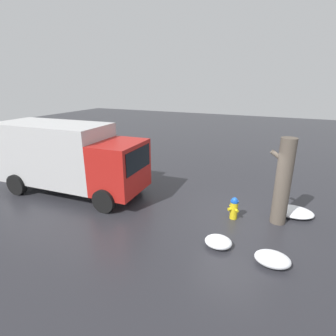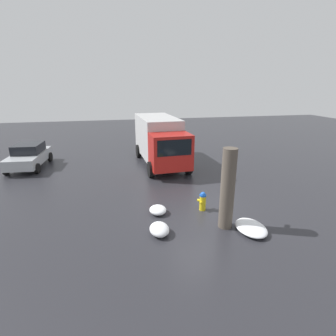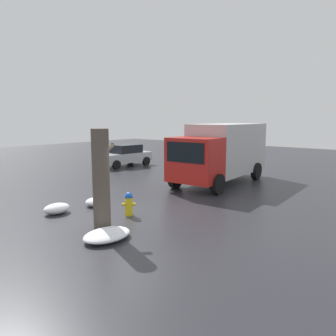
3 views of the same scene
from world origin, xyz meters
TOP-DOWN VIEW (x-y plane):
  - ground_plane at (0.00, 0.00)m, footprint 60.00×60.00m
  - fire_hydrant at (0.00, 0.00)m, footprint 0.40×0.40m
  - tree_trunk at (-1.45, -0.37)m, footprint 0.77×0.51m
  - delivery_truck at (7.03, 0.52)m, footprint 6.65×2.79m
  - snow_pile_by_hydrant at (0.07, 1.88)m, footprint 0.80×0.68m
  - snow_pile_curbside at (-1.94, -1.15)m, footprint 1.40×1.03m
  - snow_pile_by_tree at (-1.43, 2.09)m, footprint 0.93×0.68m

SIDE VIEW (x-z plane):
  - ground_plane at x=0.00m, z-range 0.00..0.00m
  - snow_pile_curbside at x=-1.94m, z-range 0.00..0.26m
  - snow_pile_by_hydrant at x=0.07m, z-range 0.00..0.31m
  - snow_pile_by_tree at x=-1.43m, z-range 0.00..0.36m
  - fire_hydrant at x=0.00m, z-range 0.01..0.82m
  - tree_trunk at x=-1.45m, z-range 0.01..2.99m
  - delivery_truck at x=7.03m, z-range 0.14..3.12m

